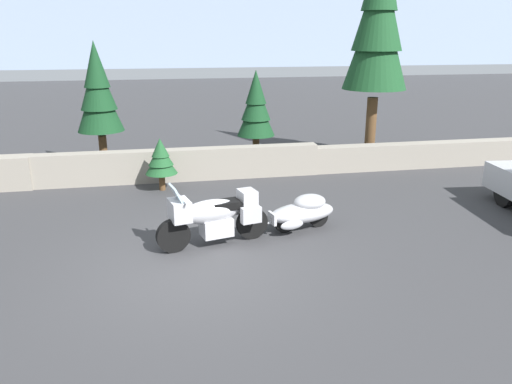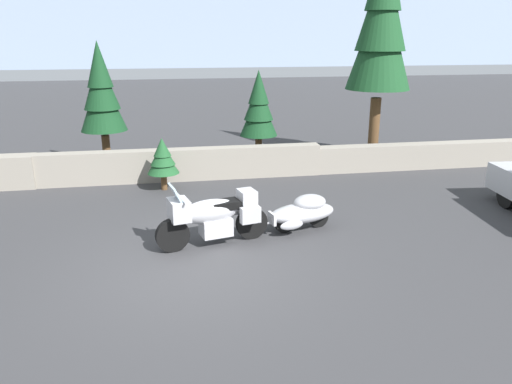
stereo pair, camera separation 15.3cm
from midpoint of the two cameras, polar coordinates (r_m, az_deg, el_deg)
ground_plane at (r=9.13m, az=-7.38°, el=-8.51°), size 80.00×80.00×0.00m
stone_guard_wall at (r=14.36m, az=-12.10°, el=2.89°), size 24.00×0.61×0.91m
distant_ridgeline at (r=104.00m, az=-11.26°, el=19.62°), size 240.00×80.00×16.00m
touring_motorcycle at (r=9.75m, az=-5.40°, el=-2.72°), size 2.28×1.06×1.33m
car_shaped_trailer at (r=10.59m, az=4.97°, el=-2.23°), size 2.22×1.04×0.76m
pine_tree_tall at (r=16.60m, az=13.68°, el=18.88°), size 2.04×2.04×7.16m
pine_tree_secondary at (r=15.45m, az=-18.07°, el=10.96°), size 1.36×1.36×3.87m
pine_tree_far_right at (r=15.53m, az=-0.30°, el=9.82°), size 1.18×1.18×3.00m
pine_sapling_near at (r=13.39m, az=-11.27°, el=3.87°), size 0.85×0.85×1.42m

